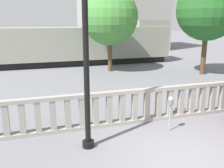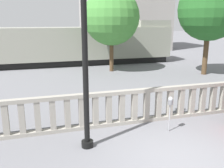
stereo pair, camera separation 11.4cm
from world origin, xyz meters
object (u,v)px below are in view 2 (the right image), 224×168
(parking_meter, at_px, (170,103))
(tree_right, at_px, (111,17))
(tree_left, at_px, (210,10))
(lamppost, at_px, (84,16))
(train_near, at_px, (38,46))

(parking_meter, xyz_separation_m, tree_right, (1.18, 11.15, 3.07))
(tree_left, height_order, tree_right, tree_left)
(lamppost, height_order, tree_left, lamppost)
(parking_meter, height_order, tree_right, tree_right)
(lamppost, distance_m, parking_meter, 4.24)
(lamppost, height_order, train_near, lamppost)
(train_near, height_order, tree_right, tree_right)
(lamppost, bearing_deg, tree_left, 38.54)
(parking_meter, xyz_separation_m, tree_left, (7.39, 8.01, 3.56))
(tree_right, bearing_deg, parking_meter, -96.04)
(lamppost, distance_m, tree_right, 12.19)
(lamppost, relative_size, parking_meter, 5.44)
(parking_meter, bearing_deg, lamppost, -174.61)
(parking_meter, bearing_deg, train_near, 105.66)
(parking_meter, relative_size, tree_left, 0.19)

